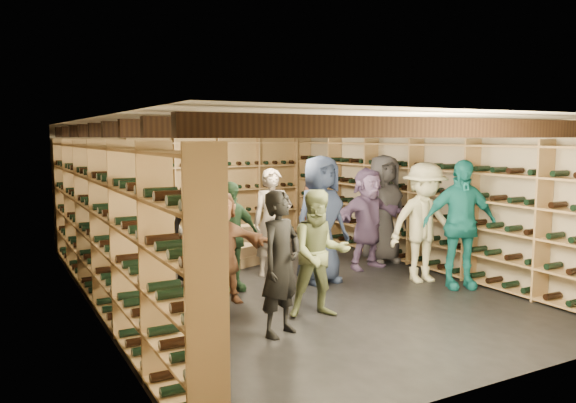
# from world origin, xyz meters

# --- Properties ---
(ground) EXTENTS (8.00, 8.00, 0.00)m
(ground) POSITION_xyz_m (0.00, 0.00, 0.00)
(ground) COLOR black
(ground) RESTS_ON ground
(walls) EXTENTS (5.52, 8.02, 2.40)m
(walls) POSITION_xyz_m (0.00, 0.00, 1.20)
(walls) COLOR #B7A88E
(walls) RESTS_ON ground
(ceiling) EXTENTS (5.50, 8.00, 0.01)m
(ceiling) POSITION_xyz_m (0.00, 0.00, 2.40)
(ceiling) COLOR #BDB3A1
(ceiling) RESTS_ON walls
(ceiling_joists) EXTENTS (5.40, 7.12, 0.18)m
(ceiling_joists) POSITION_xyz_m (0.00, 0.00, 2.26)
(ceiling_joists) COLOR black
(ceiling_joists) RESTS_ON ground
(wine_rack_left) EXTENTS (0.32, 7.50, 2.15)m
(wine_rack_left) POSITION_xyz_m (-2.57, 0.00, 1.08)
(wine_rack_left) COLOR #A0794D
(wine_rack_left) RESTS_ON ground
(wine_rack_right) EXTENTS (0.32, 7.50, 2.15)m
(wine_rack_right) POSITION_xyz_m (2.57, 0.00, 1.08)
(wine_rack_right) COLOR #A0794D
(wine_rack_right) RESTS_ON ground
(wine_rack_back) EXTENTS (4.70, 0.30, 2.15)m
(wine_rack_back) POSITION_xyz_m (0.00, 3.83, 1.07)
(wine_rack_back) COLOR #A0794D
(wine_rack_back) RESTS_ON ground
(crate_stack_left) EXTENTS (0.50, 0.33, 0.51)m
(crate_stack_left) POSITION_xyz_m (0.38, 2.30, 0.26)
(crate_stack_left) COLOR tan
(crate_stack_left) RESTS_ON ground
(crate_stack_right) EXTENTS (0.58, 0.48, 0.34)m
(crate_stack_right) POSITION_xyz_m (-0.05, 1.30, 0.17)
(crate_stack_right) COLOR tan
(crate_stack_right) RESTS_ON ground
(crate_loose) EXTENTS (0.56, 0.43, 0.17)m
(crate_loose) POSITION_xyz_m (0.12, 2.54, 0.09)
(crate_loose) COLOR tan
(crate_loose) RESTS_ON ground
(person_0) EXTENTS (0.90, 0.63, 1.73)m
(person_0) POSITION_xyz_m (-1.15, 0.41, 0.87)
(person_0) COLOR black
(person_0) RESTS_ON ground
(person_1) EXTENTS (0.69, 0.59, 1.60)m
(person_1) POSITION_xyz_m (-1.07, -1.99, 0.80)
(person_1) COLOR black
(person_1) RESTS_ON ground
(person_2) EXTENTS (0.89, 0.79, 1.55)m
(person_2) POSITION_xyz_m (-0.36, -1.66, 0.78)
(person_2) COLOR #59643F
(person_2) RESTS_ON ground
(person_3) EXTENTS (1.25, 0.83, 1.80)m
(person_3) POSITION_xyz_m (1.90, -0.98, 0.90)
(person_3) COLOR beige
(person_3) RESTS_ON ground
(person_4) EXTENTS (1.18, 0.84, 1.86)m
(person_4) POSITION_xyz_m (2.12, -1.48, 0.93)
(person_4) COLOR teal
(person_4) RESTS_ON ground
(person_5) EXTENTS (1.44, 0.89, 1.49)m
(person_5) POSITION_xyz_m (-1.18, -0.52, 0.74)
(person_5) COLOR brown
(person_5) RESTS_ON ground
(person_6) EXTENTS (1.02, 0.76, 1.91)m
(person_6) POSITION_xyz_m (0.51, -0.29, 0.95)
(person_6) COLOR #1F2A46
(person_6) RESTS_ON ground
(person_7) EXTENTS (0.73, 0.62, 1.69)m
(person_7) POSITION_xyz_m (0.06, 0.42, 0.85)
(person_7) COLOR gray
(person_7) RESTS_ON ground
(person_8) EXTENTS (0.99, 0.83, 1.80)m
(person_8) POSITION_xyz_m (1.44, 1.23, 0.90)
(person_8) COLOR #4D2B1C
(person_8) RESTS_ON ground
(person_9) EXTENTS (1.23, 0.88, 1.73)m
(person_9) POSITION_xyz_m (-1.66, 1.26, 0.86)
(person_9) COLOR #B5B0A5
(person_9) RESTS_ON ground
(person_10) EXTENTS (0.93, 0.43, 1.56)m
(person_10) POSITION_xyz_m (-0.87, -0.06, 0.78)
(person_10) COLOR #294D30
(person_10) RESTS_ON ground
(person_11) EXTENTS (1.60, 0.65, 1.68)m
(person_11) POSITION_xyz_m (1.68, 0.13, 0.84)
(person_11) COLOR slate
(person_11) RESTS_ON ground
(person_12) EXTENTS (0.94, 0.63, 1.87)m
(person_12) POSITION_xyz_m (2.18, 0.35, 0.94)
(person_12) COLOR #333237
(person_12) RESTS_ON ground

